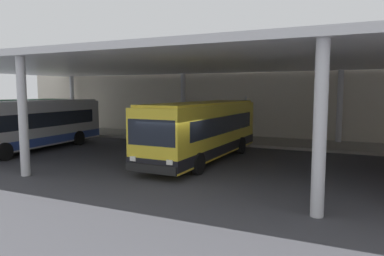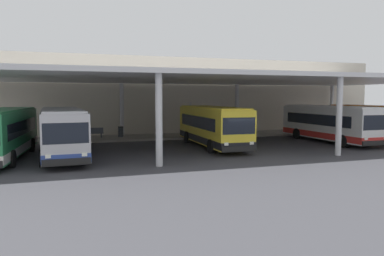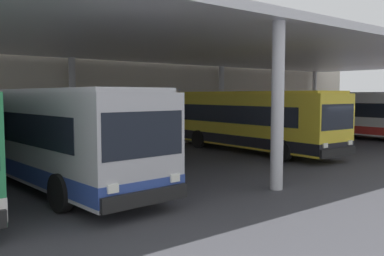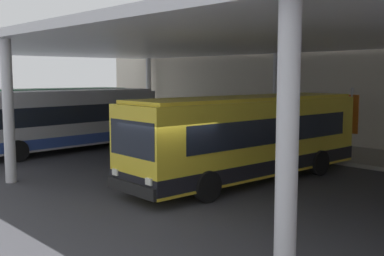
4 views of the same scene
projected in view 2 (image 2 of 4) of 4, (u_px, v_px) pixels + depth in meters
name	position (u px, v px, depth m)	size (l,w,h in m)	color
ground_plane	(239.00, 154.00, 25.17)	(200.00, 200.00, 0.00)	#3D3D42
platform_kerb	(187.00, 136.00, 36.28)	(42.00, 4.50, 0.18)	gray
station_building_facade	(178.00, 96.00, 39.02)	(48.00, 1.60, 8.06)	beige
canopy_shelter	(210.00, 80.00, 29.92)	(40.00, 17.00, 5.55)	silver
bus_nearest_bay	(2.00, 133.00, 23.10)	(3.27, 10.68, 3.17)	#28844C
bus_second_bay	(62.00, 132.00, 23.85)	(3.15, 10.66, 3.17)	#B7B7BC
bus_middle_bay	(212.00, 126.00, 28.83)	(2.93, 10.60, 3.17)	yellow
bus_far_bay	(329.00, 123.00, 31.82)	(2.73, 10.53, 3.17)	white
bus_departing	(377.00, 123.00, 31.89)	(3.20, 10.67, 3.17)	orange
bench_waiting	(93.00, 133.00, 33.49)	(1.80, 0.45, 0.92)	#4C515B
trash_bin	(121.00, 132.00, 34.35)	(0.52, 0.52, 0.98)	#33383D
banner_sign	(191.00, 117.00, 35.38)	(0.70, 0.12, 3.20)	#B2B2B7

